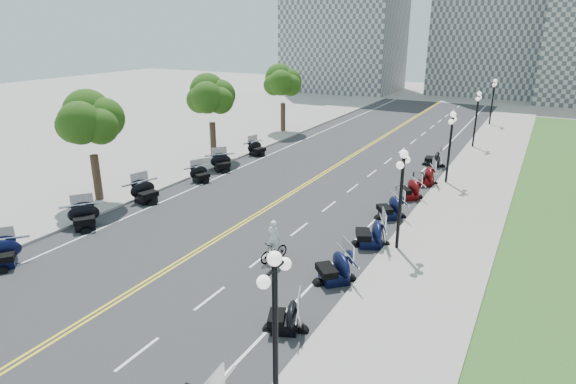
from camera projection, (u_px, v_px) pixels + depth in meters
The scene contains 48 objects.
ground at pixel (207, 245), 24.33m from camera, with size 160.00×160.00×0.00m, color gray.
road at pixel (298, 189), 32.64m from camera, with size 16.00×90.00×0.01m, color #333335.
centerline_yellow_a at pixel (296, 189), 32.70m from camera, with size 0.12×90.00×0.00m, color yellow.
centerline_yellow_b at pixel (299, 190), 32.59m from camera, with size 0.12×90.00×0.00m, color yellow.
edge_line_north at pixel (389, 205), 29.76m from camera, with size 0.12×90.00×0.00m, color white.
edge_line_south at pixel (221, 176), 35.52m from camera, with size 0.12×90.00×0.00m, color white.
lane_dash_4 at pixel (137, 354), 16.24m from camera, with size 0.12×2.00×0.00m, color white.
lane_dash_5 at pixel (210, 298), 19.56m from camera, with size 0.12×2.00×0.00m, color white.
lane_dash_6 at pixel (261, 259), 22.89m from camera, with size 0.12×2.00×0.00m, color white.
lane_dash_7 at pixel (299, 229), 26.21m from camera, with size 0.12×2.00×0.00m, color white.
lane_dash_8 at pixel (329, 206), 29.54m from camera, with size 0.12×2.00×0.00m, color white.
lane_dash_9 at pixel (353, 188), 32.87m from camera, with size 0.12×2.00×0.00m, color white.
lane_dash_10 at pixel (372, 173), 36.19m from camera, with size 0.12×2.00×0.00m, color white.
lane_dash_11 at pixel (388, 161), 39.52m from camera, with size 0.12×2.00×0.00m, color white.
lane_dash_12 at pixel (402, 150), 42.84m from camera, with size 0.12×2.00×0.00m, color white.
lane_dash_13 at pixel (413, 141), 46.17m from camera, with size 0.12×2.00×0.00m, color white.
lane_dash_14 at pixel (423, 134), 49.49m from camera, with size 0.12×2.00×0.00m, color white.
lane_dash_15 at pixel (432, 127), 52.82m from camera, with size 0.12×2.00×0.00m, color white.
lane_dash_16 at pixel (440, 121), 56.14m from camera, with size 0.12×2.00×0.00m, color white.
lane_dash_17 at pixel (447, 116), 59.47m from camera, with size 0.12×2.00×0.00m, color white.
lane_dash_18 at pixel (453, 111), 62.79m from camera, with size 0.12×2.00×0.00m, color white.
lane_dash_19 at pixel (458, 107), 66.12m from camera, with size 0.12×2.00×0.00m, color white.
sidewalk_north at pixel (458, 216), 27.90m from camera, with size 5.00×90.00×0.15m, color #9E9991.
sidewalk_south at pixel (178, 168), 37.34m from camera, with size 5.00×90.00×0.15m, color #9E9991.
distant_block_a at pixel (346, 10), 79.73m from camera, with size 18.00×14.00×26.00m, color gray.
street_lamp_1 at pixel (275, 335), 12.96m from camera, with size 0.50×1.20×4.90m, color black, non-canonical shape.
street_lamp_2 at pixel (400, 201), 22.94m from camera, with size 0.50×1.20×4.90m, color black, non-canonical shape.
street_lamp_3 at pixel (450, 148), 32.92m from camera, with size 0.50×1.20×4.90m, color black, non-canonical shape.
street_lamp_4 at pixel (476, 120), 42.89m from camera, with size 0.50×1.20×4.90m, color black, non-canonical shape.
street_lamp_5 at pixel (492, 102), 52.87m from camera, with size 0.50×1.20×4.90m, color black, non-canonical shape.
tree_2 at pixel (90, 127), 28.94m from camera, with size 4.80×4.80×9.20m, color #235619, non-canonical shape.
tree_3 at pixel (211, 101), 38.92m from camera, with size 4.80×4.80×9.20m, color #235619, non-canonical shape.
tree_4 at pixel (283, 86), 48.90m from camera, with size 4.80×4.80×9.20m, color #235619, non-canonical shape.
motorcycle_n_4 at pixel (285, 315), 17.33m from camera, with size 1.81×1.81×1.27m, color black, non-canonical shape.
motorcycle_n_5 at pixel (334, 266), 20.62m from camera, with size 2.13×2.13×1.49m, color black, non-canonical shape.
motorcycle_n_6 at pixel (371, 232), 24.01m from camera, with size 2.19×2.19×1.54m, color black, non-canonical shape.
motorcycle_n_7 at pixel (390, 206), 27.56m from camera, with size 2.04×2.04×1.43m, color black, non-canonical shape.
motorcycle_n_8 at pixel (409, 188), 30.66m from camera, with size 2.06×2.06×1.44m, color #590A0C, non-canonical shape.
motorcycle_n_9 at pixel (424, 174), 33.36m from camera, with size 2.15×2.15×1.50m, color #590A0C, non-canonical shape.
motorcycle_n_10 at pixel (433, 158), 37.94m from camera, with size 1.94×1.94×1.36m, color black, non-canonical shape.
motorcycle_s_4 at pixel (2, 253), 21.98m from camera, with size 1.98×1.98×1.39m, color black, non-canonical shape.
motorcycle_s_5 at pixel (84, 216), 26.13m from camera, with size 2.08×2.08×1.45m, color black, non-canonical shape.
motorcycle_s_6 at pixel (145, 191), 30.07m from camera, with size 2.11×2.11×1.48m, color black, non-canonical shape.
motorcycle_s_7 at pixel (200, 173), 34.10m from camera, with size 1.77×1.77×1.24m, color black, non-canonical shape.
motorcycle_s_8 at pixel (222, 162), 36.64m from camera, with size 2.01×2.01×1.41m, color black, non-canonical shape.
motorcycle_s_9 at pixel (257, 148), 41.08m from camera, with size 1.92×1.92×1.34m, color black, non-canonical shape.
bicycle at pixel (274, 251), 22.56m from camera, with size 0.47×1.66×1.00m, color #A51414.
cyclist_rider at pixel (274, 225), 22.12m from camera, with size 0.62×0.41×1.70m, color silver.
Camera 1 is at (14.13, -17.50, 10.49)m, focal length 30.00 mm.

